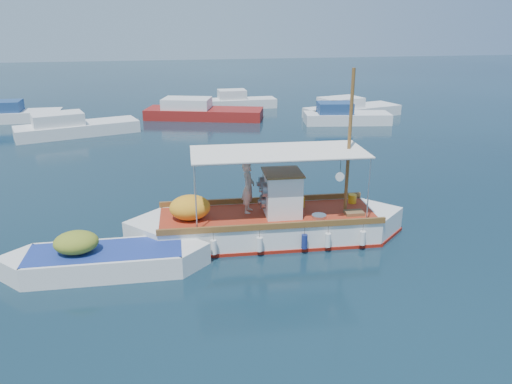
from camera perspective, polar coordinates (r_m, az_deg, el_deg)
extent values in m
plane|color=black|center=(18.40, 2.75, -5.26)|extent=(160.00, 160.00, 0.00)
cube|color=white|center=(18.22, 1.35, -4.26)|extent=(7.82, 2.95, 1.13)
cube|color=white|center=(18.04, -10.86, -4.87)|extent=(2.57, 2.57, 1.13)
cube|color=white|center=(19.18, 12.80, -3.51)|extent=(2.57, 2.57, 1.13)
cube|color=maroon|center=(18.36, 1.34, -5.23)|extent=(7.93, 3.04, 0.18)
cube|color=#9E2E18|center=(18.01, 1.36, -2.67)|extent=(7.81, 2.75, 0.06)
cube|color=brown|center=(19.15, 0.74, -0.88)|extent=(7.80, 0.50, 0.21)
cube|color=brown|center=(16.78, 2.08, -3.93)|extent=(7.80, 0.50, 0.21)
cube|color=white|center=(17.81, 3.01, -0.22)|extent=(1.30, 1.40, 1.54)
cube|color=brown|center=(17.56, 3.06, 2.24)|extent=(1.41, 1.50, 0.06)
cylinder|color=slate|center=(17.29, 1.06, 0.27)|extent=(0.25, 0.52, 0.51)
cylinder|color=slate|center=(17.91, 0.73, 0.95)|extent=(0.25, 0.52, 0.51)
cylinder|color=slate|center=(17.79, 0.88, -1.10)|extent=(0.25, 0.52, 0.51)
cylinder|color=brown|center=(17.88, 10.60, 5.57)|extent=(0.13, 0.13, 5.14)
cylinder|color=brown|center=(17.74, 7.99, 4.23)|extent=(1.85, 0.18, 0.08)
cylinder|color=silver|center=(18.45, -7.08, 1.62)|extent=(0.05, 0.05, 2.31)
cylinder|color=silver|center=(16.32, -6.89, -0.78)|extent=(0.05, 0.05, 2.31)
cylinder|color=silver|center=(19.41, 10.47, 2.35)|extent=(0.05, 0.05, 2.31)
cylinder|color=silver|center=(17.39, 12.75, 0.16)|extent=(0.05, 0.05, 2.31)
cube|color=silver|center=(17.32, 2.60, 4.62)|extent=(6.18, 2.77, 0.04)
ellipsoid|color=orange|center=(17.63, -7.56, -1.76)|extent=(1.50, 1.29, 0.86)
cube|color=orange|center=(18.69, 5.13, -1.16)|extent=(0.27, 0.20, 0.41)
cylinder|color=orange|center=(19.39, 10.95, -0.77)|extent=(0.32, 0.32, 0.35)
cube|color=brown|center=(18.33, 11.13, -2.36)|extent=(0.69, 0.50, 0.12)
cylinder|color=#B2B2B2|center=(17.82, 7.21, -2.79)|extent=(0.54, 0.54, 0.12)
cylinder|color=white|center=(16.95, 9.56, 1.72)|extent=(0.31, 0.05, 0.31)
cylinder|color=white|center=(16.68, -4.87, -6.29)|extent=(0.22, 0.22, 0.49)
cylinder|color=navy|center=(17.08, 5.55, -5.65)|extent=(0.22, 0.22, 0.49)
cylinder|color=white|center=(17.65, 12.08, -5.16)|extent=(0.22, 0.22, 0.49)
imported|color=beige|center=(17.92, -0.89, 0.49)|extent=(0.66, 0.79, 1.85)
cube|color=white|center=(16.69, -16.73, -7.85)|extent=(4.82, 2.00, 0.93)
cube|color=white|center=(17.20, -24.70, -8.06)|extent=(1.86, 1.86, 0.93)
cube|color=white|center=(16.52, -8.44, -7.48)|extent=(1.86, 1.86, 0.93)
cube|color=navy|center=(16.50, -16.88, -6.47)|extent=(4.82, 1.79, 0.05)
ellipsoid|color=olive|center=(16.49, -19.87, -5.44)|extent=(1.40, 1.16, 0.69)
cube|color=silver|center=(36.43, -19.67, 6.64)|extent=(8.34, 4.70, 1.00)
cube|color=silver|center=(36.11, -21.71, 7.75)|extent=(3.66, 2.91, 0.80)
cube|color=maroon|center=(40.13, -5.93, 8.76)|extent=(9.55, 5.29, 1.00)
cube|color=silver|center=(40.27, -7.91, 10.02)|extent=(4.18, 3.32, 0.80)
cube|color=silver|center=(38.70, 10.34, 8.15)|extent=(6.62, 3.14, 1.00)
cube|color=navy|center=(38.34, 9.01, 9.49)|extent=(2.80, 2.23, 0.80)
cube|color=silver|center=(41.64, 10.95, 8.91)|extent=(8.36, 4.65, 1.00)
cube|color=silver|center=(40.79, 9.67, 10.05)|extent=(3.66, 2.99, 0.80)
cube|color=silver|center=(42.99, -25.46, 7.71)|extent=(6.28, 2.43, 1.00)
cube|color=navy|center=(43.07, -26.85, 8.74)|extent=(2.54, 2.01, 0.80)
cube|color=silver|center=(44.89, -1.61, 9.99)|extent=(5.98, 2.15, 1.00)
cube|color=silver|center=(44.59, -2.76, 11.09)|extent=(2.41, 1.76, 0.80)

